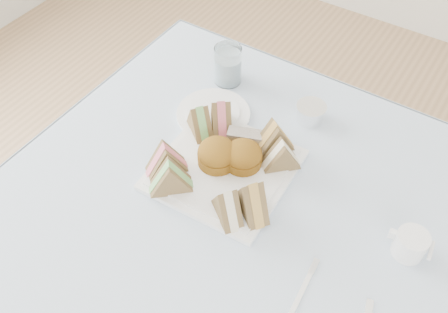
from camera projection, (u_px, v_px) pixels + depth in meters
The scene contains 19 objects.
table at pixel (231, 293), 1.33m from camera, with size 0.90×0.90×0.74m, color brown.
tablecloth at pixel (233, 214), 1.05m from camera, with size 1.02×1.02×0.01m, color white.
serving_plate at pixel (224, 169), 1.11m from camera, with size 0.29×0.29×0.01m, color white.
sandwich_fl_a at pixel (166, 158), 1.07m from camera, with size 0.09×0.04×0.08m, color brown, non-canonical shape.
sandwich_fl_b at pixel (170, 176), 1.04m from camera, with size 0.09×0.04×0.08m, color brown, non-canonical shape.
sandwich_fr_a at pixel (252, 197), 1.00m from camera, with size 0.10×0.05×0.09m, color brown, non-canonical shape.
sandwich_fr_b at pixel (227, 203), 1.00m from camera, with size 0.09×0.04×0.08m, color brown, non-canonical shape.
sandwich_bl_a at pixel (200, 119), 1.15m from camera, with size 0.09×0.04×0.08m, color brown, non-canonical shape.
sandwich_bl_b at pixel (221, 115), 1.16m from camera, with size 0.09×0.04×0.08m, color brown, non-canonical shape.
sandwich_br_a at pixel (282, 154), 1.09m from camera, with size 0.09×0.04×0.08m, color brown, non-canonical shape.
sandwich_br_b at pixel (274, 136), 1.11m from camera, with size 0.10×0.04×0.08m, color brown, non-canonical shape.
scone_left at pixel (217, 154), 1.10m from camera, with size 0.09×0.09×0.06m, color #975911.
scone_right at pixel (243, 156), 1.10m from camera, with size 0.08×0.08×0.06m, color #975911.
pastry_slice at pixel (245, 138), 1.14m from camera, with size 0.08×0.03×0.04m, color tan.
side_plate at pixel (213, 114), 1.23m from camera, with size 0.18×0.18×0.01m, color white.
water_glass at pixel (228, 65), 1.28m from camera, with size 0.07×0.07×0.10m, color white.
tea_strainer at pixel (310, 114), 1.21m from camera, with size 0.07×0.07×0.04m, color white.
fork at pixel (294, 308), 0.90m from camera, with size 0.01×0.16×0.00m, color white.
creamer_jug at pixel (410, 244), 0.96m from camera, with size 0.06×0.06×0.06m, color white.
Camera 1 is at (0.31, -0.51, 1.61)m, focal length 40.00 mm.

